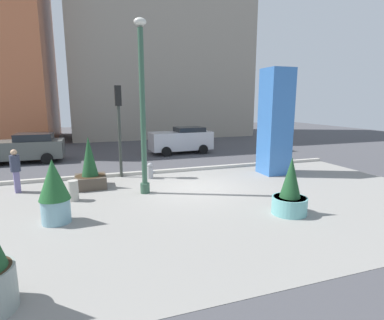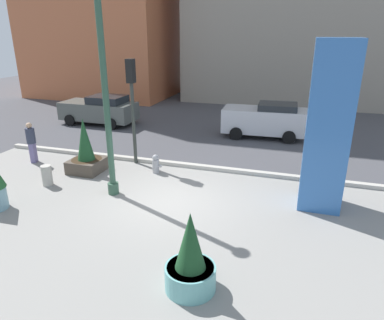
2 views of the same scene
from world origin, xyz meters
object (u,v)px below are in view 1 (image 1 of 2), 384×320
object	(u,v)px
lamp_post	(143,112)
art_pillar_blue	(275,122)
car_passing_lane	(24,148)
potted_plant_curbside	(54,191)
car_intersection	(181,140)
fire_hydrant	(150,171)
potted_plant_near_left	(90,170)
potted_plant_near_right	(290,193)
concrete_bollard	(73,191)
pedestrian_on_sidewalk	(16,169)
traffic_light_corner	(119,116)

from	to	relation	value
lamp_post	art_pillar_blue	world-z (taller)	lamp_post
car_passing_lane	potted_plant_curbside	bearing A→B (deg)	-76.22
potted_plant_curbside	car_intersection	bearing A→B (deg)	56.24
fire_hydrant	potted_plant_curbside	bearing A→B (deg)	-130.47
potted_plant_near_left	car_passing_lane	distance (m)	7.69
fire_hydrant	potted_plant_near_right	bearing A→B (deg)	-60.62
potted_plant_near_right	potted_plant_near_left	distance (m)	7.85
concrete_bollard	pedestrian_on_sidewalk	world-z (taller)	pedestrian_on_sidewalk
potted_plant_near_right	car_passing_lane	distance (m)	15.27
traffic_light_corner	car_intersection	world-z (taller)	traffic_light_corner
lamp_post	potted_plant_near_left	world-z (taller)	lamp_post
lamp_post	fire_hydrant	bearing A→B (deg)	73.67
lamp_post	car_passing_lane	distance (m)	10.24
potted_plant_curbside	car_intersection	xyz separation A→B (m)	(7.04, 10.53, -0.06)
potted_plant_near_right	fire_hydrant	world-z (taller)	potted_plant_near_right
fire_hydrant	traffic_light_corner	world-z (taller)	traffic_light_corner
potted_plant_near_right	pedestrian_on_sidewalk	xyz separation A→B (m)	(-8.62, 5.38, 0.27)
traffic_light_corner	art_pillar_blue	bearing A→B (deg)	-13.21
fire_hydrant	car_intersection	xyz separation A→B (m)	(3.42, 6.29, 0.55)
potted_plant_near_left	car_intersection	bearing A→B (deg)	49.04
potted_plant_curbside	fire_hydrant	xyz separation A→B (m)	(3.62, 4.24, -0.61)
lamp_post	pedestrian_on_sidewalk	world-z (taller)	lamp_post
potted_plant_curbside	lamp_post	bearing A→B (deg)	34.85
potted_plant_near_right	car_passing_lane	size ratio (longest dim) A/B	0.42
art_pillar_blue	car_intersection	distance (m)	7.81
art_pillar_blue	potted_plant_curbside	distance (m)	10.24
fire_hydrant	concrete_bollard	world-z (taller)	same
art_pillar_blue	car_passing_lane	size ratio (longest dim) A/B	1.14
car_passing_lane	fire_hydrant	bearing A→B (deg)	-44.93
car_passing_lane	potted_plant_near_right	bearing A→B (deg)	-51.75
art_pillar_blue	fire_hydrant	world-z (taller)	art_pillar_blue
lamp_post	traffic_light_corner	xyz separation A→B (m)	(-0.60, 2.92, -0.25)
traffic_light_corner	car_passing_lane	xyz separation A→B (m)	(-4.93, 5.39, -2.02)
lamp_post	car_intersection	xyz separation A→B (m)	(4.05, 8.45, -2.19)
lamp_post	potted_plant_near_left	distance (m)	3.42
potted_plant_near_left	pedestrian_on_sidewalk	xyz separation A→B (m)	(-2.72, 0.21, 0.20)
potted_plant_near_right	fire_hydrant	bearing A→B (deg)	119.38
concrete_bollard	car_intersection	size ratio (longest dim) A/B	0.18
potted_plant_curbside	car_intersection	distance (m)	12.66
potted_plant_near_right	concrete_bollard	bearing A→B (deg)	151.14
lamp_post	potted_plant_near_right	world-z (taller)	lamp_post
concrete_bollard	car_passing_lane	bearing A→B (deg)	109.30
art_pillar_blue	traffic_light_corner	xyz separation A→B (m)	(-7.19, 1.69, 0.35)
traffic_light_corner	car_intersection	size ratio (longest dim) A/B	0.99
art_pillar_blue	lamp_post	bearing A→B (deg)	-169.39
potted_plant_curbside	pedestrian_on_sidewalk	distance (m)	4.15
potted_plant_curbside	car_passing_lane	size ratio (longest dim) A/B	0.43
potted_plant_near_right	pedestrian_on_sidewalk	distance (m)	10.17
car_passing_lane	car_intersection	bearing A→B (deg)	0.83
concrete_bollard	car_intersection	distance (m)	10.83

